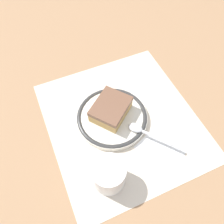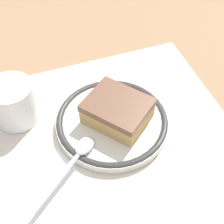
{
  "view_description": "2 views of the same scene",
  "coord_description": "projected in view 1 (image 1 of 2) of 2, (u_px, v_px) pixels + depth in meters",
  "views": [
    {
      "loc": [
        0.27,
        -0.15,
        0.52
      ],
      "look_at": [
        -0.01,
        -0.02,
        0.04
      ],
      "focal_mm": 36.56,
      "sensor_mm": 36.0,
      "label": 1
    },
    {
      "loc": [
        0.1,
        0.3,
        0.44
      ],
      "look_at": [
        -0.01,
        -0.02,
        0.04
      ],
      "focal_mm": 53.9,
      "sensor_mm": 36.0,
      "label": 2
    }
  ],
  "objects": [
    {
      "name": "placemat",
      "position": [
        122.0,
        120.0,
        0.6
      ],
      "size": [
        0.41,
        0.38,
        0.0
      ],
      "primitive_type": "cube",
      "color": "beige",
      "rests_on": "ground_plane"
    },
    {
      "name": "cake_slice",
      "position": [
        111.0,
        109.0,
        0.58
      ],
      "size": [
        0.12,
        0.13,
        0.04
      ],
      "color": "tan",
      "rests_on": "plate"
    },
    {
      "name": "cup",
      "position": [
        109.0,
        175.0,
        0.49
      ],
      "size": [
        0.07,
        0.07,
        0.07
      ],
      "color": "white",
      "rests_on": "placemat"
    },
    {
      "name": "spoon",
      "position": [
        144.0,
        132.0,
        0.56
      ],
      "size": [
        0.12,
        0.1,
        0.01
      ],
      "color": "silver",
      "rests_on": "plate"
    },
    {
      "name": "napkin",
      "position": [
        165.0,
        144.0,
        0.56
      ],
      "size": [
        0.14,
        0.15,
        0.0
      ],
      "primitive_type": "cube",
      "rotation": [
        0.0,
        0.0,
        1.94
      ],
      "color": "white",
      "rests_on": "placemat"
    },
    {
      "name": "plate",
      "position": [
        112.0,
        117.0,
        0.6
      ],
      "size": [
        0.19,
        0.19,
        0.02
      ],
      "color": "silver",
      "rests_on": "placemat"
    },
    {
      "name": "ground_plane",
      "position": [
        122.0,
        120.0,
        0.6
      ],
      "size": [
        2.4,
        2.4,
        0.0
      ],
      "primitive_type": "plane",
      "color": "#9E7551"
    }
  ]
}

